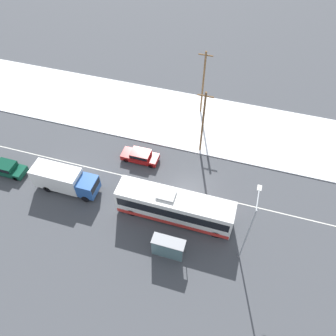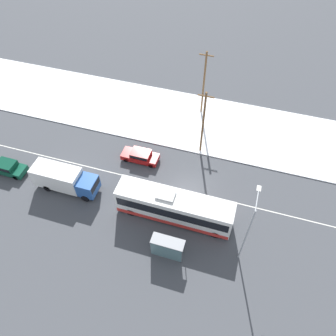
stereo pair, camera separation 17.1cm
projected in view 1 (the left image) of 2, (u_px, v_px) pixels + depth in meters
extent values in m
plane|color=#424449|center=(188.00, 191.00, 36.84)|extent=(120.00, 120.00, 0.00)
cube|color=white|center=(209.00, 124.00, 43.92)|extent=(80.00, 11.26, 0.12)
cube|color=silver|center=(188.00, 191.00, 36.84)|extent=(60.00, 0.12, 0.00)
cube|color=white|center=(175.00, 207.00, 33.33)|extent=(12.02, 2.55, 3.09)
cube|color=black|center=(175.00, 205.00, 33.04)|extent=(11.54, 2.57, 1.17)
cube|color=red|center=(174.00, 213.00, 34.29)|extent=(11.90, 2.57, 0.56)
cube|color=#B2B2B2|center=(166.00, 195.00, 32.22)|extent=(1.80, 1.40, 0.24)
cylinder|color=black|center=(216.00, 234.00, 32.78)|extent=(1.00, 0.28, 1.00)
cylinder|color=black|center=(220.00, 215.00, 34.18)|extent=(1.00, 0.28, 1.00)
cylinder|color=black|center=(131.00, 212.00, 34.44)|extent=(1.00, 0.28, 1.00)
cylinder|color=black|center=(139.00, 195.00, 35.85)|extent=(1.00, 0.28, 1.00)
cube|color=silver|center=(58.00, 177.00, 35.96)|extent=(5.35, 2.30, 2.39)
cube|color=#2856A3|center=(88.00, 186.00, 35.49)|extent=(1.90, 2.18, 1.87)
cube|color=black|center=(95.00, 186.00, 35.04)|extent=(0.06, 1.95, 0.82)
cylinder|color=black|center=(86.00, 199.00, 35.61)|extent=(0.90, 0.26, 0.90)
cylinder|color=black|center=(94.00, 184.00, 36.87)|extent=(0.90, 0.26, 0.90)
cylinder|color=black|center=(47.00, 189.00, 36.48)|extent=(0.90, 0.26, 0.90)
cylinder|color=black|center=(56.00, 175.00, 37.74)|extent=(0.90, 0.26, 0.90)
cube|color=maroon|center=(140.00, 157.00, 39.45)|extent=(4.46, 1.80, 0.66)
cube|color=maroon|center=(141.00, 154.00, 38.98)|extent=(2.32, 1.66, 0.51)
cube|color=black|center=(141.00, 154.00, 38.97)|extent=(2.13, 1.69, 0.41)
cylinder|color=black|center=(126.00, 160.00, 39.42)|extent=(0.64, 0.22, 0.64)
cylinder|color=black|center=(131.00, 151.00, 40.40)|extent=(0.64, 0.22, 0.64)
cylinder|color=black|center=(151.00, 166.00, 38.84)|extent=(0.64, 0.22, 0.64)
cylinder|color=black|center=(155.00, 156.00, 39.81)|extent=(0.64, 0.22, 0.64)
cube|color=#0F4733|center=(8.00, 169.00, 38.15)|extent=(4.11, 1.80, 0.68)
cube|color=#0D3C2B|center=(6.00, 166.00, 37.68)|extent=(2.14, 1.66, 0.60)
cube|color=black|center=(6.00, 166.00, 37.67)|extent=(1.96, 1.69, 0.48)
cylinder|color=black|center=(15.00, 178.00, 37.60)|extent=(0.64, 0.22, 0.64)
cylinder|color=black|center=(23.00, 168.00, 38.57)|extent=(0.64, 0.22, 0.64)
cylinder|color=black|center=(3.00, 163.00, 39.09)|extent=(0.64, 0.22, 0.64)
cylinder|color=#23232D|center=(174.00, 244.00, 32.20)|extent=(0.11, 0.11, 0.75)
cylinder|color=#23232D|center=(177.00, 245.00, 32.16)|extent=(0.11, 0.11, 0.75)
cube|color=black|center=(176.00, 241.00, 31.66)|extent=(0.39, 0.21, 0.62)
sphere|color=tan|center=(176.00, 239.00, 31.32)|extent=(0.26, 0.26, 0.26)
cylinder|color=black|center=(173.00, 241.00, 31.73)|extent=(0.10, 0.10, 0.59)
cylinder|color=black|center=(178.00, 242.00, 31.64)|extent=(0.10, 0.10, 0.59)
cube|color=gray|center=(169.00, 242.00, 30.19)|extent=(3.14, 1.20, 0.06)
cube|color=slate|center=(167.00, 253.00, 30.72)|extent=(3.02, 0.04, 2.16)
cylinder|color=#474C51|center=(155.00, 238.00, 31.73)|extent=(0.08, 0.08, 2.34)
cylinder|color=#474C51|center=(186.00, 247.00, 31.17)|extent=(0.08, 0.08, 2.34)
cylinder|color=#474C51|center=(151.00, 248.00, 31.04)|extent=(0.08, 0.08, 2.34)
cylinder|color=#474C51|center=(183.00, 257.00, 30.48)|extent=(0.08, 0.08, 2.34)
cylinder|color=#9EA3A8|center=(247.00, 236.00, 28.62)|extent=(0.14, 0.14, 8.23)
cylinder|color=#9EA3A8|center=(258.00, 199.00, 26.33)|extent=(0.10, 2.40, 0.10)
cube|color=silver|center=(259.00, 188.00, 27.12)|extent=(0.36, 0.60, 0.16)
cylinder|color=brown|center=(203.00, 124.00, 37.54)|extent=(0.24, 0.24, 8.83)
cube|color=brown|center=(206.00, 96.00, 34.54)|extent=(1.80, 0.12, 0.12)
cylinder|color=brown|center=(203.00, 84.00, 42.14)|extent=(0.24, 0.24, 9.21)
cube|color=brown|center=(206.00, 55.00, 39.01)|extent=(1.80, 0.12, 0.12)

